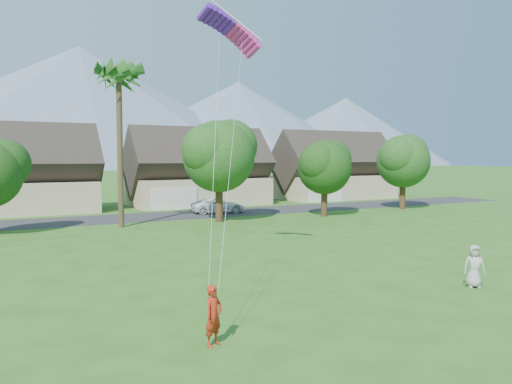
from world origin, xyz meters
TOP-DOWN VIEW (x-y plane):
  - ground at (0.00, 0.00)m, footprint 500.00×500.00m
  - street at (0.00, 34.00)m, footprint 90.00×7.00m
  - kite_flyer at (-5.18, 2.77)m, footprint 0.76×0.68m
  - watcher at (6.90, 3.67)m, footprint 1.03×0.95m
  - parked_car at (8.51, 34.00)m, footprint 5.40×3.02m
  - mountain_ridge at (10.40, 260.00)m, footprint 540.00×240.00m
  - houses_row at (0.49, 42.99)m, footprint 72.75×8.19m
  - tree_row at (-1.14, 27.92)m, footprint 62.27×6.67m
  - fan_palm at (-2.00, 28.50)m, footprint 3.00×3.00m
  - parafoil_kite at (-0.46, 11.66)m, footprint 3.18×1.13m

SIDE VIEW (x-z plane):
  - ground at x=0.00m, z-range 0.00..0.00m
  - street at x=0.00m, z-range 0.00..0.01m
  - parked_car at x=8.51m, z-range 0.00..1.43m
  - kite_flyer at x=-5.18m, z-range 0.00..1.75m
  - watcher at x=6.90m, z-range 0.00..1.77m
  - houses_row at x=0.49m, z-range -0.99..7.87m
  - tree_row at x=-1.14m, z-range 0.66..9.11m
  - parafoil_kite at x=-0.46m, z-range 11.21..11.71m
  - fan_palm at x=-2.00m, z-range 4.90..18.70m
  - mountain_ridge at x=10.40m, z-range -5.93..64.07m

